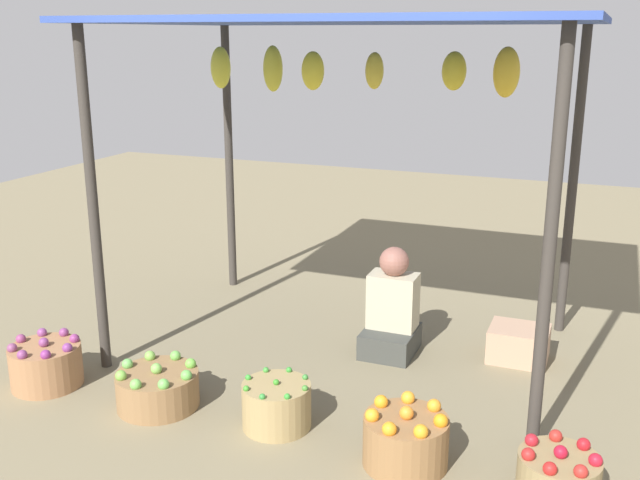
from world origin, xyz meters
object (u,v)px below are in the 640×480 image
Objects in this scene: vendor_person at (392,312)px; basket_red_apples at (558,475)px; basket_green_chilies at (277,405)px; wooden_crate_near_vendor at (519,344)px; basket_oranges at (406,439)px; basket_green_apples at (158,388)px; basket_purple_onions at (46,364)px.

basket_red_apples is at bearing -47.14° from vendor_person.
wooden_crate_near_vendor is at bearing 50.70° from basket_green_chilies.
basket_oranges reaches higher than basket_red_apples.
vendor_person is 1.92× the size of basket_green_chilies.
basket_green_apples and basket_red_apples have the same top height.
wooden_crate_near_vendor is at bearing 12.62° from vendor_person.
basket_oranges is 1.13× the size of basket_red_apples.
vendor_person reaches higher than basket_green_chilies.
basket_oranges reaches higher than wooden_crate_near_vendor.
wooden_crate_near_vendor is (0.39, 1.56, -0.03)m from basket_oranges.
basket_purple_onions is 1.13× the size of wooden_crate_near_vendor.
vendor_person reaches higher than wooden_crate_near_vendor.
basket_purple_onions is 0.84m from basket_green_apples.
basket_oranges reaches higher than basket_green_apples.
basket_red_apples is (1.26, -1.36, -0.18)m from vendor_person.
basket_green_apples is at bearing 2.13° from basket_purple_onions.
wooden_crate_near_vendor is at bearing 37.38° from basket_green_apples.
basket_green_apples reaches higher than wooden_crate_near_vendor.
basket_green_apples is 2.49m from wooden_crate_near_vendor.
basket_oranges is (2.43, -0.02, 0.00)m from basket_purple_onions.
basket_purple_onions reaches higher than wooden_crate_near_vendor.
basket_oranges is 0.78m from basket_red_apples.
basket_green_apples is (-1.11, -1.32, -0.18)m from vendor_person.
vendor_person is at bearing 75.74° from basket_green_chilies.
vendor_person is at bearing 132.86° from basket_red_apples.
vendor_person reaches higher than basket_oranges.
vendor_person is 1.73m from basket_green_apples.
basket_purple_onions is 3.21m from basket_red_apples.
basket_purple_onions is at bearing -177.04° from basket_green_chilies.
basket_red_apples is 1.00× the size of wooden_crate_near_vendor.
basket_purple_onions reaches higher than basket_red_apples.
vendor_person reaches higher than basket_purple_onions.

